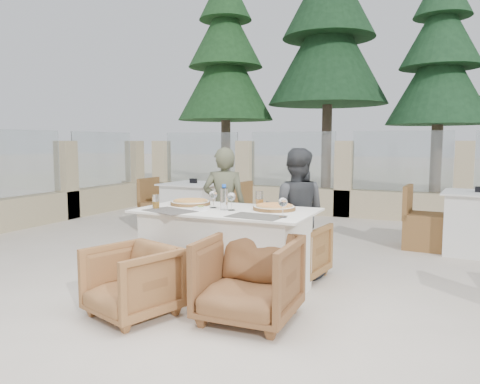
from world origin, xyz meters
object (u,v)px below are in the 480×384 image
at_px(pizza_right, 274,207).
at_px(armchair_far_right, 294,250).
at_px(wine_glass_centre, 213,198).
at_px(diner_right, 296,213).
at_px(dining_table, 227,250).
at_px(wine_glass_near, 231,200).
at_px(wine_glass_corner, 283,206).
at_px(pizza_left, 190,202).
at_px(diner_left, 225,207).
at_px(bg_table_a, 194,209).
at_px(water_bottle, 224,197).
at_px(armchair_near_right, 249,279).
at_px(beer_glass_right, 260,199).
at_px(beer_glass_left, 156,202).
at_px(armchair_far_left, 232,242).
at_px(armchair_near_left, 132,282).
at_px(olive_dish, 201,208).
at_px(bg_table_b, 478,223).

height_order(pizza_right, armchair_far_right, pizza_right).
height_order(wine_glass_centre, diner_right, diner_right).
relative_size(dining_table, pizza_right, 4.15).
height_order(wine_glass_near, wine_glass_corner, same).
distance_m(dining_table, pizza_left, 0.63).
relative_size(diner_left, bg_table_a, 0.81).
height_order(wine_glass_near, armchair_far_right, wine_glass_near).
height_order(water_bottle, wine_glass_corner, water_bottle).
bearing_deg(pizza_left, diner_left, 85.09).
xyz_separation_m(pizza_right, diner_right, (0.01, 0.60, -0.13)).
relative_size(armchair_near_right, bg_table_a, 0.45).
bearing_deg(pizza_right, wine_glass_centre, -168.01).
height_order(water_bottle, beer_glass_right, water_bottle).
distance_m(pizza_left, beer_glass_left, 0.39).
distance_m(dining_table, water_bottle, 0.50).
height_order(wine_glass_centre, armchair_far_left, wine_glass_centre).
height_order(pizza_left, armchair_near_left, pizza_left).
distance_m(beer_glass_right, bg_table_a, 2.72).
xyz_separation_m(armchair_far_left, diner_right, (0.69, 0.07, 0.35)).
bearing_deg(armchair_far_right, wine_glass_near, 70.28).
height_order(dining_table, olive_dish, olive_dish).
relative_size(beer_glass_right, diner_left, 0.11).
distance_m(water_bottle, wine_glass_near, 0.08).
distance_m(pizza_left, diner_left, 0.66).
bearing_deg(wine_glass_near, water_bottle, 175.97).
bearing_deg(beer_glass_left, armchair_far_right, 40.69).
relative_size(water_bottle, olive_dish, 2.12).
distance_m(pizza_right, beer_glass_right, 0.24).
xyz_separation_m(diner_left, bg_table_a, (-1.22, 1.44, -0.28)).
bearing_deg(dining_table, armchair_near_left, -114.80).
xyz_separation_m(beer_glass_left, bg_table_a, (-1.01, 2.45, -0.45)).
distance_m(beer_glass_left, armchair_far_left, 1.10).
xyz_separation_m(dining_table, olive_dish, (-0.18, -0.15, 0.41)).
bearing_deg(bg_table_b, bg_table_a, -170.78).
height_order(beer_glass_left, armchair_near_right, beer_glass_left).
distance_m(water_bottle, bg_table_b, 3.45).
relative_size(pizza_left, wine_glass_near, 2.11).
bearing_deg(beer_glass_left, pizza_right, 19.84).
bearing_deg(wine_glass_centre, diner_left, 108.56).
distance_m(pizza_right, wine_glass_corner, 0.43).
distance_m(beer_glass_left, armchair_near_left, 0.88).
distance_m(diner_right, bg_table_a, 2.54).
bearing_deg(armchair_far_right, armchair_near_left, 68.92).
distance_m(water_bottle, beer_glass_left, 0.64).
bearing_deg(water_bottle, beer_glass_left, -162.67).
height_order(beer_glass_left, armchair_near_left, beer_glass_left).
relative_size(olive_dish, armchair_far_right, 0.18).
distance_m(dining_table, wine_glass_centre, 0.50).
height_order(olive_dish, armchair_far_right, olive_dish).
distance_m(armchair_far_right, bg_table_a, 2.58).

